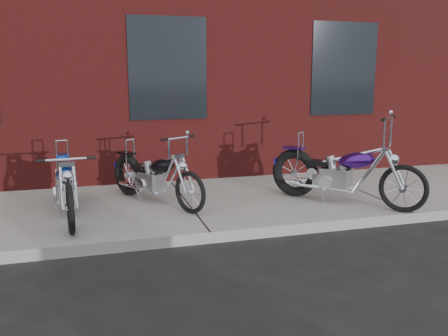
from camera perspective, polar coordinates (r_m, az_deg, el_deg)
name	(u,v)px	position (r m, az deg, el deg)	size (l,w,h in m)	color
ground	(211,244)	(6.08, -1.61, -9.08)	(120.00, 120.00, 0.00)	#242424
sidewalk	(187,206)	(7.45, -4.50, -4.64)	(22.00, 3.00, 0.15)	#999895
building_brick	(136,2)	(13.72, -10.54, 19.04)	(22.00, 10.00, 8.00)	maroon
chopper_purple	(342,175)	(7.46, 13.96, -0.85)	(1.69, 1.90, 1.36)	black
chopper_blue	(66,187)	(6.96, -18.44, -2.24)	(0.55, 2.26, 0.98)	black
chopper_third	(155,179)	(7.33, -8.34, -1.26)	(1.17, 1.89, 1.08)	black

